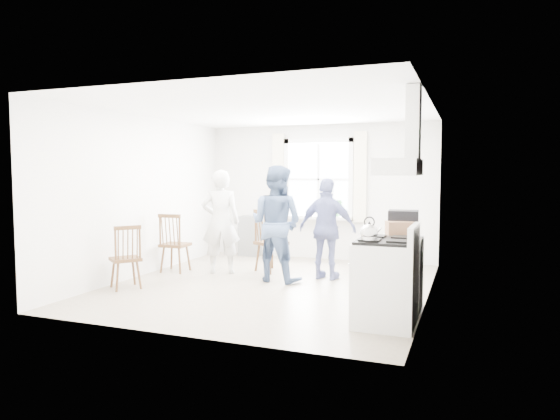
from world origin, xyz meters
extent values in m
cube|color=gray|center=(0.00, 0.00, -0.01)|extent=(4.62, 5.12, 0.02)
cube|color=silver|center=(0.00, 2.52, 1.30)|extent=(4.62, 0.04, 2.64)
cube|color=silver|center=(0.00, -2.52, 1.30)|extent=(4.62, 0.04, 2.64)
cube|color=silver|center=(-2.27, 0.00, 1.30)|extent=(0.04, 5.12, 2.64)
cube|color=silver|center=(2.27, 0.00, 1.30)|extent=(0.04, 5.12, 2.64)
cube|color=white|center=(0.00, 0.00, 2.61)|extent=(4.62, 5.12, 0.02)
cube|color=white|center=(0.00, 2.48, 1.55)|extent=(1.20, 0.02, 1.40)
cube|color=white|center=(0.00, 2.46, 2.29)|extent=(1.38, 0.09, 0.09)
cube|color=white|center=(0.00, 2.46, 0.81)|extent=(1.38, 0.09, 0.09)
cube|color=white|center=(-0.65, 2.46, 1.55)|extent=(0.09, 0.09, 1.58)
cube|color=white|center=(0.65, 2.46, 1.55)|extent=(0.09, 0.09, 1.58)
cube|color=white|center=(0.00, 2.38, 0.82)|extent=(1.38, 0.24, 0.06)
cube|color=#F2E7C7|center=(-0.82, 2.44, 1.60)|extent=(0.24, 0.05, 1.70)
cube|color=#F2E7C7|center=(0.82, 2.44, 1.60)|extent=(0.24, 0.05, 1.70)
cube|color=white|center=(2.02, -1.35, 1.74)|extent=(0.45, 0.76, 0.18)
cube|color=white|center=(2.17, -1.35, 2.21)|extent=(0.14, 0.30, 0.76)
cube|color=slate|center=(-1.40, 2.33, 0.40)|extent=(0.40, 0.30, 0.80)
cube|color=silver|center=(1.91, -1.35, 0.46)|extent=(0.65, 0.76, 0.92)
cube|color=black|center=(1.91, -1.35, 0.94)|extent=(0.61, 0.72, 0.03)
cube|color=silver|center=(2.20, -1.35, 1.02)|extent=(0.06, 0.76, 0.20)
cylinder|color=silver|center=(1.56, -1.35, 0.70)|extent=(0.02, 0.61, 0.02)
sphere|color=silver|center=(1.76, -1.57, 1.04)|extent=(0.19, 0.19, 0.19)
cylinder|color=silver|center=(1.76, -1.57, 0.99)|extent=(0.17, 0.17, 0.04)
torus|color=black|center=(1.76, -1.57, 1.16)|extent=(0.12, 0.03, 0.12)
cube|color=white|center=(1.98, -0.65, 0.45)|extent=(0.50, 0.55, 0.90)
cube|color=black|center=(1.99, -0.60, 0.98)|extent=(0.38, 0.34, 0.17)
cube|color=black|center=(1.99, -0.60, 1.14)|extent=(0.38, 0.34, 0.15)
cube|color=#8B6143|center=(1.98, -0.79, 1.00)|extent=(0.37, 0.32, 0.20)
cube|color=#462B16|center=(-1.90, 0.37, 0.46)|extent=(0.45, 0.43, 0.05)
cube|color=#462B16|center=(-1.89, 0.19, 0.73)|extent=(0.41, 0.08, 0.55)
cylinder|color=#462B16|center=(-1.90, 0.37, 0.22)|extent=(0.04, 0.04, 0.44)
cube|color=#462B16|center=(-0.39, 0.97, 0.49)|extent=(0.60, 0.60, 0.05)
cube|color=#462B16|center=(-0.48, 0.80, 0.78)|extent=(0.41, 0.26, 0.58)
cylinder|color=#462B16|center=(-0.39, 0.97, 0.23)|extent=(0.04, 0.04, 0.46)
cube|color=#462B16|center=(-1.90, -0.94, 0.43)|extent=(0.54, 0.55, 0.05)
cube|color=#462B16|center=(-1.77, -1.05, 0.68)|extent=(0.28, 0.33, 0.51)
cylinder|color=#462B16|center=(-1.90, -0.94, 0.20)|extent=(0.03, 0.03, 0.41)
imported|color=silver|center=(-1.11, 0.52, 0.86)|extent=(0.83, 0.83, 1.73)
imported|color=#43577D|center=(-0.04, 0.31, 0.90)|extent=(0.99, 0.99, 1.79)
imported|color=navy|center=(0.67, 0.70, 0.80)|extent=(1.03, 1.03, 1.60)
imported|color=#306D3A|center=(0.42, 2.36, 1.01)|extent=(0.20, 0.20, 0.32)
camera|label=1|loc=(2.74, -6.83, 1.68)|focal=32.00mm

